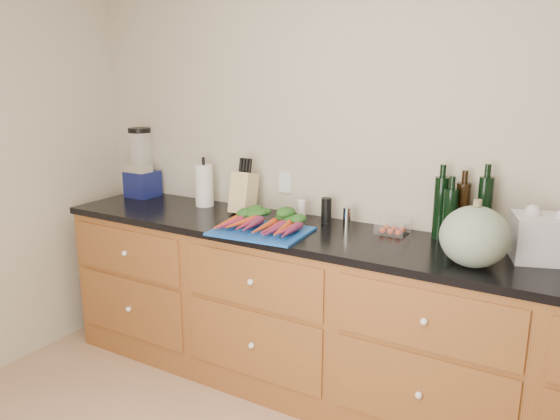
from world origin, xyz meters
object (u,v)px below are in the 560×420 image
Objects in this scene: squash at (475,237)px; knife_block at (244,193)px; carrots at (265,223)px; tomato_box at (392,227)px; cutting_board at (261,231)px; blender_appliance at (141,167)px; paper_towel at (204,185)px.

squash is 1.42m from knife_block.
carrots is at bearing -39.25° from knife_block.
squash is 0.56m from tomato_box.
squash is (1.08, 0.04, 0.13)m from cutting_board.
blender_appliance reaches higher than paper_towel.
knife_block is (-0.31, 0.26, 0.08)m from carrots.
blender_appliance reaches higher than tomato_box.
blender_appliance is 1.77× the size of paper_towel.
paper_towel is (-0.63, 0.28, 0.09)m from carrots.
blender_appliance reaches higher than cutting_board.
paper_towel is 1.24m from tomato_box.
squash is 1.14× the size of paper_towel.
paper_towel is at bearing 153.00° from cutting_board.
cutting_board is 1.10× the size of carrots.
carrots is 2.79× the size of tomato_box.
tomato_box is (1.77, 0.01, -0.17)m from blender_appliance.
tomato_box is (1.24, 0.01, -0.09)m from paper_towel.
paper_towel is at bearing -179.54° from tomato_box.
carrots is at bearing 179.64° from squash.
knife_block is (0.31, -0.02, -0.01)m from paper_towel.
paper_towel reaches higher than cutting_board.
cutting_board is 1.86× the size of paper_towel.
cutting_board is at bearing -178.07° from squash.
paper_towel is at bearing 156.20° from carrots.
squash reaches higher than paper_towel.
carrots is at bearing -23.80° from paper_towel.
knife_block reaches higher than tomato_box.
knife_block is at bearing -1.18° from blender_appliance.
blender_appliance is (-1.16, 0.27, 0.16)m from carrots.
carrots is (0.00, 0.04, 0.03)m from cutting_board.
cutting_board is at bearing -27.00° from paper_towel.
tomato_box is at bearing 28.43° from cutting_board.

